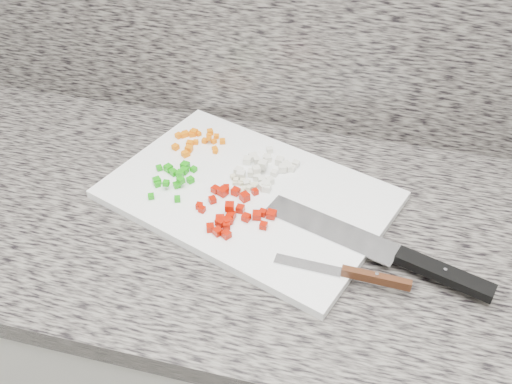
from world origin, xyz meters
TOP-DOWN VIEW (x-y plane):
  - cabinet at (0.00, 1.44)m, footprint 3.92×0.62m
  - countertop at (0.00, 1.44)m, footprint 3.96×0.64m
  - cutting_board at (-0.09, 1.48)m, footprint 0.58×0.48m
  - carrot_pile at (-0.23, 1.60)m, footprint 0.11×0.10m
  - onion_pile at (-0.07, 1.54)m, footprint 0.12×0.13m
  - green_pepper_pile at (-0.23, 1.48)m, footprint 0.09×0.11m
  - red_pepper_pile at (-0.10, 1.42)m, footprint 0.14×0.14m
  - garlic_pile at (-0.10, 1.50)m, footprint 0.06×0.05m
  - chef_knife at (0.20, 1.38)m, footprint 0.39×0.16m
  - paring_knife at (0.13, 1.33)m, footprint 0.22×0.03m

SIDE VIEW (x-z plane):
  - cabinet at x=0.00m, z-range 0.00..0.86m
  - countertop at x=0.00m, z-range 0.86..0.90m
  - cutting_board at x=-0.09m, z-range 0.90..0.92m
  - garlic_pile at x=-0.10m, z-range 0.92..0.93m
  - chef_knife at x=0.20m, z-range 0.91..0.93m
  - carrot_pile at x=-0.23m, z-range 0.91..0.93m
  - paring_knife at x=0.13m, z-range 0.91..0.93m
  - green_pepper_pile at x=-0.23m, z-range 0.91..0.93m
  - red_pepper_pile at x=-0.10m, z-range 0.91..0.94m
  - onion_pile at x=-0.07m, z-range 0.91..0.94m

